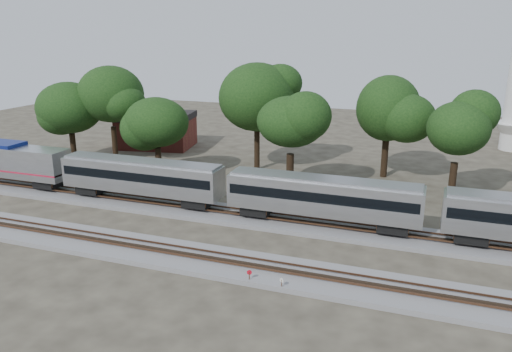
# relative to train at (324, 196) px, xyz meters

# --- Properties ---
(ground) EXTENTS (160.00, 160.00, 0.00)m
(ground) POSITION_rel_train_xyz_m (-5.61, -6.00, -3.24)
(ground) COLOR #383328
(ground) RESTS_ON ground
(track_far) EXTENTS (160.00, 5.00, 0.73)m
(track_far) POSITION_rel_train_xyz_m (-5.61, -0.00, -3.03)
(track_far) COLOR slate
(track_far) RESTS_ON ground
(track_near) EXTENTS (160.00, 5.00, 0.73)m
(track_near) POSITION_rel_train_xyz_m (-5.61, -10.00, -3.03)
(track_near) COLOR slate
(track_near) RESTS_ON ground
(train) EXTENTS (91.59, 3.16, 4.66)m
(train) POSITION_rel_train_xyz_m (0.00, 0.00, 0.00)
(train) COLOR silver
(train) RESTS_ON ground
(switch_stand_red) EXTENTS (0.36, 0.13, 1.14)m
(switch_stand_red) POSITION_rel_train_xyz_m (-2.68, -12.15, -2.51)
(switch_stand_red) COLOR #512D19
(switch_stand_red) RESTS_ON ground
(switch_stand_white) EXTENTS (0.31, 0.16, 1.04)m
(switch_stand_white) POSITION_rel_train_xyz_m (-0.20, -12.33, -2.58)
(switch_stand_white) COLOR #512D19
(switch_stand_white) RESTS_ON ground
(switch_lever) EXTENTS (0.57, 0.46, 0.30)m
(switch_lever) POSITION_rel_train_xyz_m (0.65, -11.75, -3.09)
(switch_lever) COLOR #512D19
(switch_lever) RESTS_ON ground
(brick_building) EXTENTS (12.36, 9.75, 5.34)m
(brick_building) POSITION_rel_train_xyz_m (-32.10, 24.60, -0.55)
(brick_building) COLOR maroon
(brick_building) RESTS_ON ground
(tree_0) EXTENTS (7.79, 7.79, 10.98)m
(tree_0) POSITION_rel_train_xyz_m (-37.57, 11.84, 4.40)
(tree_0) COLOR black
(tree_0) RESTS_ON ground
(tree_1) EXTENTS (9.62, 9.62, 13.57)m
(tree_1) POSITION_rel_train_xyz_m (-32.16, 13.75, 6.21)
(tree_1) COLOR black
(tree_1) RESTS_ON ground
(tree_2) EXTENTS (7.04, 7.04, 9.92)m
(tree_2) POSITION_rel_train_xyz_m (-22.97, 9.72, 3.66)
(tree_2) COLOR black
(tree_2) RESTS_ON ground
(tree_3) EXTENTS (9.66, 9.66, 13.62)m
(tree_3) POSITION_rel_train_xyz_m (-12.72, 17.29, 6.25)
(tree_3) COLOR black
(tree_3) RESTS_ON ground
(tree_4) EXTENTS (8.06, 8.06, 11.37)m
(tree_4) POSITION_rel_train_xyz_m (-6.15, 10.13, 4.68)
(tree_4) COLOR black
(tree_4) RESTS_ON ground
(tree_5) EXTENTS (8.73, 8.73, 12.31)m
(tree_5) POSITION_rel_train_xyz_m (3.33, 19.50, 5.33)
(tree_5) COLOR black
(tree_5) RESTS_ON ground
(tree_6) EXTENTS (8.05, 8.05, 11.35)m
(tree_6) POSITION_rel_train_xyz_m (11.14, 12.38, 4.66)
(tree_6) COLOR black
(tree_6) RESTS_ON ground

